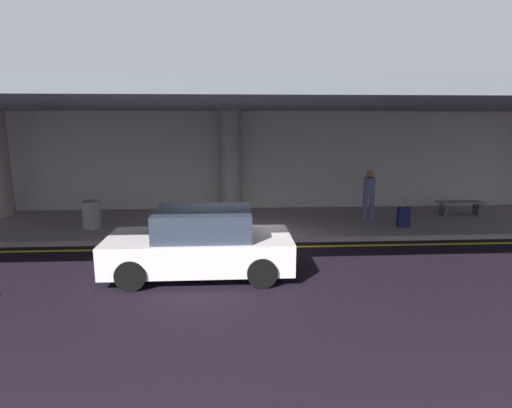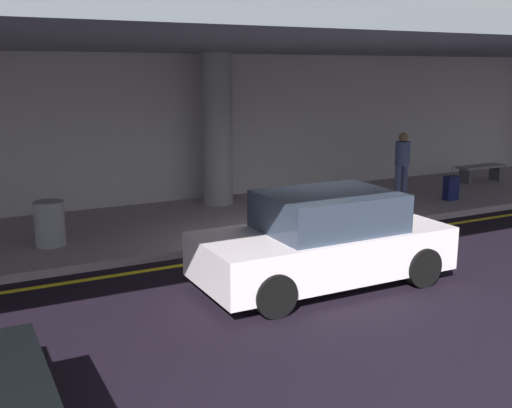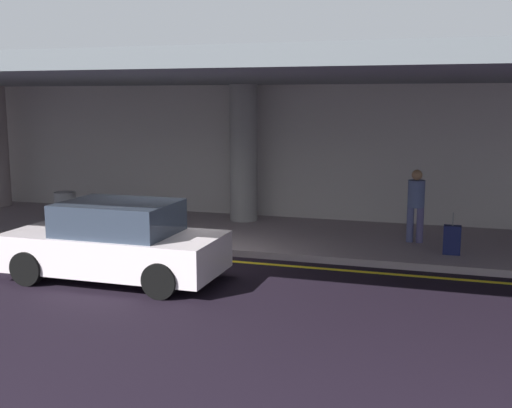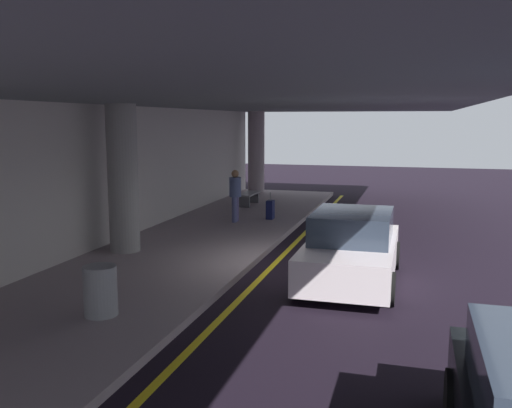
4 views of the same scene
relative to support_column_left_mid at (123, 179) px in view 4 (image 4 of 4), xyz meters
The scene contains 12 objects.
ground_plane 4.81m from the support_column_left_mid, 90.00° to the right, with size 60.00×60.00×0.00m, color black.
sidewalk 2.29m from the support_column_left_mid, 90.00° to the right, with size 26.00×4.20×0.15m, color gray.
lane_stripe_yellow 4.27m from the support_column_left_mid, 90.00° to the right, with size 26.00×0.14×0.01m, color yellow.
support_column_left_mid is the anchor object (origin of this frame).
support_column_center 12.00m from the support_column_left_mid, ahead, with size 0.75×0.75×3.65m, color gray.
ceiling_overhang 2.66m from the support_column_left_mid, 90.00° to the right, with size 28.00×13.20×0.30m, color slate.
terminal_back_wall 0.97m from the support_column_left_mid, 90.00° to the left, with size 26.00×0.30×3.80m, color #BAB2AF.
car_white 5.87m from the support_column_left_mid, 96.52° to the right, with size 4.10×1.92×1.50m.
traveler_with_luggage 4.90m from the support_column_left_mid, 16.91° to the right, with size 0.38×0.38×1.68m.
suitcase_upright_primary 6.12m from the support_column_left_mid, 23.40° to the right, with size 0.36×0.22×0.90m.
bench_metal 8.34m from the support_column_left_mid, ahead, with size 1.60×0.50×0.48m.
trash_bin_steel 4.92m from the support_column_left_mid, 155.83° to the right, with size 0.56×0.56×0.85m, color gray.
Camera 4 is at (-12.24, -2.53, 3.40)m, focal length 39.08 mm.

